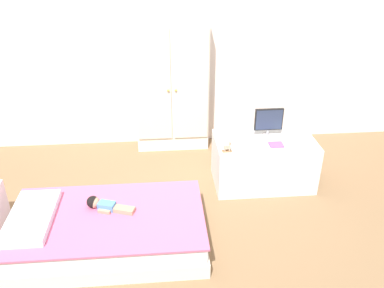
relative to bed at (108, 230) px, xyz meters
name	(u,v)px	position (x,y,z in m)	size (l,w,h in m)	color
ground_plane	(183,224)	(0.60, 0.19, -0.14)	(10.00, 10.00, 0.02)	brown
back_wall	(172,24)	(0.60, 1.77, 1.22)	(6.40, 0.05, 2.70)	silver
bed	(108,230)	(0.00, 0.00, 0.00)	(1.51, 0.88, 0.27)	silver
pillow	(31,217)	(-0.55, 0.00, 0.17)	(0.32, 0.63, 0.06)	silver
doll	(102,204)	(-0.04, 0.10, 0.17)	(0.38, 0.19, 0.10)	#4C84C6
wardrobe	(172,86)	(0.58, 1.59, 0.60)	(0.79, 0.28, 1.46)	white
tv_stand	(263,161)	(1.42, 0.76, 0.10)	(0.94, 0.53, 0.47)	silver
tv_monitor	(269,120)	(1.46, 0.85, 0.49)	(0.27, 0.10, 0.27)	#99999E
rocking_horse_toy	(228,147)	(1.03, 0.57, 0.39)	(0.09, 0.04, 0.11)	#8E6642
book_purple	(276,145)	(1.49, 0.64, 0.35)	(0.12, 0.10, 0.02)	#8E51B2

